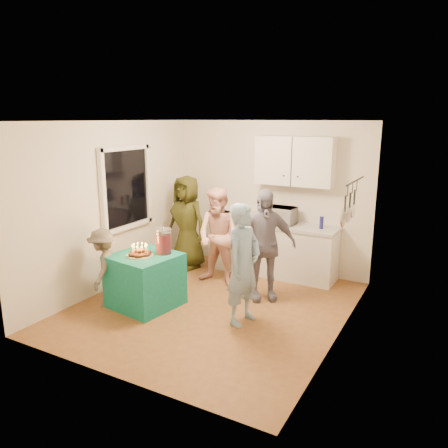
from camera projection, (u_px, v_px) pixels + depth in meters
The scene contains 19 objects.
floor at pixel (212, 307), 6.26m from camera, with size 4.00×4.00×0.00m, color brown.
ceiling at pixel (211, 121), 5.65m from camera, with size 4.00×4.00×0.00m, color white.
back_wall at pixel (269, 196), 7.66m from camera, with size 3.60×3.60×0.00m, color silver.
left_wall at pixel (112, 206), 6.79m from camera, with size 4.00×4.00×0.00m, color silver.
right_wall at pixel (344, 235), 5.11m from camera, with size 4.00×4.00×0.00m, color silver.
window_night at pixel (126, 188), 6.98m from camera, with size 0.04×1.00×1.20m, color black.
counter at pixel (272, 250), 7.52m from camera, with size 2.20×0.58×0.86m, color white.
countertop at pixel (272, 224), 7.41m from camera, with size 2.24×0.62×0.05m, color beige.
upper_cabinet at pixel (295, 161), 7.14m from camera, with size 1.30×0.30×0.80m, color white.
pot_rack at pixel (353, 200), 5.68m from camera, with size 0.12×1.00×0.60m, color black.
microwave at pixel (280, 215), 7.31m from camera, with size 0.51×0.35×0.28m, color white.
party_table at pixel (145, 280), 6.24m from camera, with size 0.85×0.85×0.76m, color #11765F.
donut_cake at pixel (140, 250), 6.08m from camera, with size 0.38×0.38×0.18m, color #381C0C, non-canonical shape.
punch_jar at pixel (164, 242), 6.18m from camera, with size 0.22×0.22×0.34m, color red.
man_birthday at pixel (244, 264), 5.62m from camera, with size 0.59×0.38×1.60m, color #84A3C0.
woman_back_left at pixel (187, 222), 7.77m from camera, with size 0.81×0.53×1.66m, color #525418.
woman_back_center at pixel (219, 237), 6.97m from camera, with size 0.77×0.60×1.58m, color #F28C7E.
woman_back_right at pixel (263, 245), 6.37m from camera, with size 0.98×0.41×1.66m, color black.
child_near_left at pixel (104, 267), 6.21m from camera, with size 0.73×0.42×1.13m, color #504940.
Camera 1 is at (2.93, -5.01, 2.64)m, focal length 35.00 mm.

